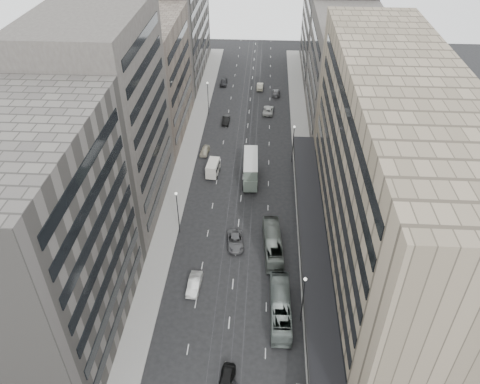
% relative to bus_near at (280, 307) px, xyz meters
% --- Properties ---
extents(ground, '(220.00, 220.00, 0.00)m').
position_rel_bus_near_xyz_m(ground, '(-6.89, 4.26, -1.59)').
color(ground, black).
rests_on(ground, ground).
extents(sidewalk_right, '(4.00, 125.00, 0.15)m').
position_rel_bus_near_xyz_m(sidewalk_right, '(5.11, 41.76, -1.51)').
color(sidewalk_right, gray).
rests_on(sidewalk_right, ground).
extents(sidewalk_left, '(4.00, 125.00, 0.15)m').
position_rel_bus_near_xyz_m(sidewalk_left, '(-18.89, 41.76, -1.51)').
color(sidewalk_left, gray).
rests_on(sidewalk_left, ground).
extents(department_store, '(19.20, 60.00, 30.00)m').
position_rel_bus_near_xyz_m(department_store, '(14.56, 12.26, 13.36)').
color(department_store, gray).
rests_on(department_store, ground).
extents(building_right_mid, '(15.00, 28.00, 24.00)m').
position_rel_bus_near_xyz_m(building_right_mid, '(14.61, 56.26, 10.41)').
color(building_right_mid, '#48433E').
rests_on(building_right_mid, ground).
extents(building_right_far, '(15.00, 32.00, 28.00)m').
position_rel_bus_near_xyz_m(building_right_far, '(14.61, 86.26, 12.41)').
color(building_right_far, '#645F5A').
rests_on(building_right_far, ground).
extents(building_left_a, '(15.00, 28.00, 30.00)m').
position_rel_bus_near_xyz_m(building_left_a, '(-28.39, -3.74, 13.41)').
color(building_left_a, '#645F5A').
rests_on(building_left_a, ground).
extents(building_left_b, '(15.00, 26.00, 34.00)m').
position_rel_bus_near_xyz_m(building_left_b, '(-28.39, 23.26, 15.41)').
color(building_left_b, '#48433E').
rests_on(building_left_b, ground).
extents(building_left_c, '(15.00, 28.00, 25.00)m').
position_rel_bus_near_xyz_m(building_left_c, '(-28.39, 50.26, 10.91)').
color(building_left_c, '#7A6C5E').
rests_on(building_left_c, ground).
extents(building_left_d, '(15.00, 38.00, 28.00)m').
position_rel_bus_near_xyz_m(building_left_d, '(-28.39, 83.26, 12.41)').
color(building_left_d, '#645F5A').
rests_on(building_left_d, ground).
extents(lamp_right_near, '(0.44, 0.44, 8.32)m').
position_rel_bus_near_xyz_m(lamp_right_near, '(2.81, -0.74, 3.62)').
color(lamp_right_near, '#262628').
rests_on(lamp_right_near, ground).
extents(lamp_right_far, '(0.44, 0.44, 8.32)m').
position_rel_bus_near_xyz_m(lamp_right_far, '(2.81, 39.26, 3.62)').
color(lamp_right_far, '#262628').
rests_on(lamp_right_far, ground).
extents(lamp_left_near, '(0.44, 0.44, 8.32)m').
position_rel_bus_near_xyz_m(lamp_left_near, '(-16.59, 16.26, 3.62)').
color(lamp_left_near, '#262628').
rests_on(lamp_left_near, ground).
extents(lamp_left_far, '(0.44, 0.44, 8.32)m').
position_rel_bus_near_xyz_m(lamp_left_far, '(-16.59, 59.26, 3.62)').
color(lamp_left_far, '#262628').
rests_on(lamp_left_far, ground).
extents(bus_near, '(2.91, 11.44, 3.17)m').
position_rel_bus_near_xyz_m(bus_near, '(0.00, 0.00, 0.00)').
color(bus_near, gray).
rests_on(bus_near, ground).
extents(bus_far, '(3.42, 11.29, 3.10)m').
position_rel_bus_near_xyz_m(bus_far, '(-1.08, 12.72, -0.04)').
color(bus_far, gray).
rests_on(bus_far, ground).
extents(double_decker, '(3.14, 9.41, 5.10)m').
position_rel_bus_near_xyz_m(double_decker, '(-5.39, 32.17, 1.17)').
color(double_decker, slate).
rests_on(double_decker, ground).
extents(panel_van, '(2.59, 4.73, 2.87)m').
position_rel_bus_near_xyz_m(panel_van, '(-12.82, 33.66, -0.00)').
color(panel_van, beige).
rests_on(panel_van, ground).
extents(sedan_0, '(2.24, 4.59, 1.51)m').
position_rel_bus_near_xyz_m(sedan_0, '(-6.51, -10.66, -0.83)').
color(sedan_0, black).
rests_on(sedan_0, ground).
extents(sedan_1, '(1.96, 4.94, 1.60)m').
position_rel_bus_near_xyz_m(sedan_1, '(-12.45, 4.21, -0.79)').
color(sedan_1, '#B7B7B3').
rests_on(sedan_1, ground).
extents(sedan_2, '(3.15, 5.66, 1.50)m').
position_rel_bus_near_xyz_m(sedan_2, '(-7.11, 13.80, -0.84)').
color(sedan_2, '#58575A').
rests_on(sedan_2, ground).
extents(sedan_4, '(2.03, 4.16, 1.37)m').
position_rel_bus_near_xyz_m(sedan_4, '(-15.39, 41.45, -0.90)').
color(sedan_4, '#B7AF97').
rests_on(sedan_4, ground).
extents(sedan_5, '(1.67, 4.50, 1.47)m').
position_rel_bus_near_xyz_m(sedan_5, '(-12.06, 55.24, -0.85)').
color(sedan_5, black).
rests_on(sedan_5, ground).
extents(sedan_6, '(2.79, 5.45, 1.47)m').
position_rel_bus_near_xyz_m(sedan_6, '(-2.25, 60.92, -0.85)').
color(sedan_6, beige).
rests_on(sedan_6, ground).
extents(sedan_7, '(1.97, 4.67, 1.35)m').
position_rel_bus_near_xyz_m(sedan_7, '(-0.35, 71.30, -0.91)').
color(sedan_7, slate).
rests_on(sedan_7, ground).
extents(sedan_8, '(1.93, 4.54, 1.53)m').
position_rel_bus_near_xyz_m(sedan_8, '(-14.46, 76.93, -0.82)').
color(sedan_8, '#242426').
rests_on(sedan_8, ground).
extents(sedan_9, '(1.72, 4.61, 1.51)m').
position_rel_bus_near_xyz_m(sedan_9, '(-4.58, 74.86, -0.83)').
color(sedan_9, beige).
rests_on(sedan_9, ground).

